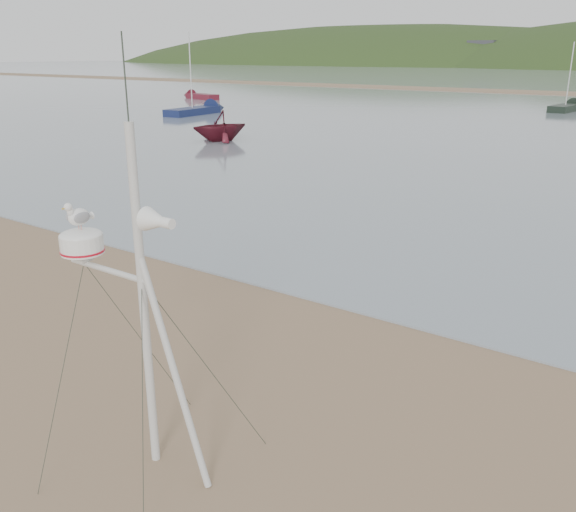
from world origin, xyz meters
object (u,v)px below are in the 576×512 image
Objects in this scene: boat_red at (219,112)px; sailboat_blue_near at (206,109)px; mast_rig at (142,372)px; dinghy_red_far at (195,96)px; sailboat_dark_mid at (571,107)px.

sailboat_blue_near is (-11.15, 10.93, -1.21)m from boat_red.
mast_rig reaches higher than dinghy_red_far.
sailboat_dark_mid is at bearing 40.13° from sailboat_blue_near.
sailboat_dark_mid reaches higher than dinghy_red_far.
sailboat_blue_near is (11.31, -10.66, 0.01)m from dinghy_red_far.
dinghy_red_far is (-33.27, -7.86, -0.01)m from sailboat_dark_mid.
dinghy_red_far is 0.82× the size of sailboat_blue_near.
sailboat_dark_mid reaches higher than boat_red.
boat_red reaches higher than dinghy_red_far.
sailboat_blue_near reaches higher than dinghy_red_far.
boat_red is 0.56× the size of dinghy_red_far.
mast_rig is at bearing -28.55° from boat_red.
sailboat_dark_mid reaches higher than mast_rig.
sailboat_dark_mid is at bearing 13.29° from dinghy_red_far.
boat_red is 0.46× the size of sailboat_blue_near.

